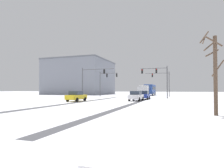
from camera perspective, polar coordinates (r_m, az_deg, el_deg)
The scene contains 14 objects.
wheel_track_left_lane at distance 27.37m, azimuth -10.71°, elevation -5.54°, with size 1.07×36.47×0.01m, color #4C4C51.
wheel_track_right_lane at distance 24.46m, azimuth 6.10°, elevation -6.03°, with size 0.83×36.47×0.01m, color #4C4C51.
sidewalk_kerb_right at distance 22.22m, azimuth 18.32°, elevation -6.25°, with size 4.00×36.47×0.12m, color white.
traffic_signal_far_right at distance 50.42m, azimuth 14.98°, elevation 1.31°, with size 6.08×0.66×6.50m.
traffic_signal_near_left at distance 40.17m, azimuth -6.30°, elevation 2.11°, with size 7.33×0.38×6.50m.
traffic_signal_far_left at distance 49.57m, azimuth -1.82°, elevation 1.50°, with size 4.99×0.43×6.50m.
traffic_signal_near_right at distance 38.58m, azimuth 13.67°, elevation 2.46°, with size 5.23×0.43×6.50m.
car_blue_lead at distance 36.04m, azimuth 9.64°, elevation -3.31°, with size 1.88×4.12×1.62m.
car_white_second at distance 31.36m, azimuth 7.29°, elevation -3.57°, with size 1.98×4.18×1.62m.
car_yellow_cab_third at distance 30.34m, azimuth -10.72°, elevation -3.62°, with size 1.87×4.12×1.62m.
bus_oncoming at distance 62.19m, azimuth 11.47°, elevation -1.51°, with size 2.75×11.02×3.38m.
box_truck_delivery at distance 54.09m, azimuth 9.54°, elevation -1.88°, with size 2.32×7.41×3.02m.
bare_tree_sidewalk_near at distance 15.62m, azimuth 28.57°, elevation 3.54°, with size 1.71×1.76×6.45m.
office_building_far_left_block at distance 75.67m, azimuth -9.49°, elevation 1.96°, with size 22.11×21.96×13.22m.
Camera 1 is at (10.27, -7.23, 1.87)m, focal length 30.27 mm.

